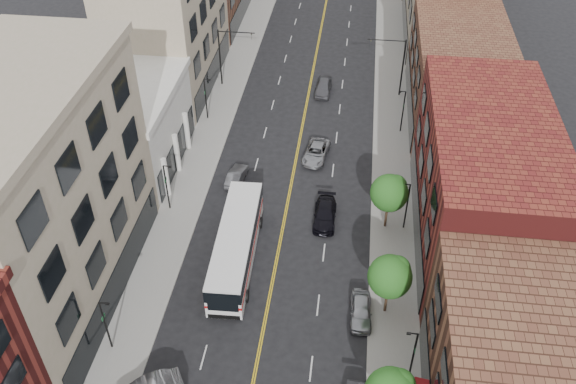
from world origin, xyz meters
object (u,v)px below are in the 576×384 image
at_px(car_lane_a, 325,214).
at_px(car_lane_c, 323,87).
at_px(car_parked_far, 361,311).
at_px(car_lane_behind, 237,176).
at_px(city_bus, 236,244).
at_px(car_lane_b, 316,152).

bearing_deg(car_lane_a, car_lane_c, 94.39).
distance_m(car_parked_far, car_lane_behind, 20.39).
bearing_deg(city_bus, car_lane_a, 38.90).
bearing_deg(car_lane_behind, car_lane_c, -105.21).
distance_m(city_bus, car_parked_far, 11.89).
bearing_deg(city_bus, car_parked_far, -26.21).
bearing_deg(car_lane_a, car_lane_behind, 152.14).
height_order(car_parked_far, car_lane_behind, car_parked_far).
bearing_deg(car_lane_behind, car_lane_a, 158.73).
height_order(city_bus, car_lane_a, city_bus).
bearing_deg(car_lane_b, city_bus, -101.02).
height_order(city_bus, car_parked_far, city_bus).
bearing_deg(car_lane_c, city_bus, -97.13).
height_order(car_parked_far, car_lane_b, car_parked_far).
height_order(city_bus, car_lane_behind, city_bus).
xyz_separation_m(city_bus, car_lane_b, (5.44, 15.88, -1.30)).
relative_size(car_parked_far, car_lane_a, 0.84).
xyz_separation_m(car_lane_a, car_lane_c, (-1.98, 23.37, 0.06)).
relative_size(car_lane_behind, car_lane_c, 0.87).
xyz_separation_m(city_bus, car_lane_c, (5.13, 29.51, -1.20)).
relative_size(car_parked_far, car_lane_c, 0.91).
relative_size(city_bus, car_lane_a, 2.69).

